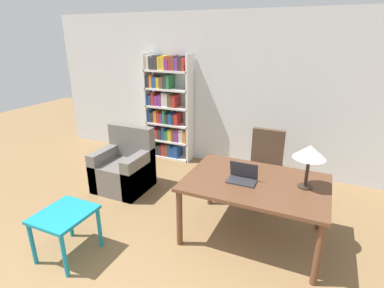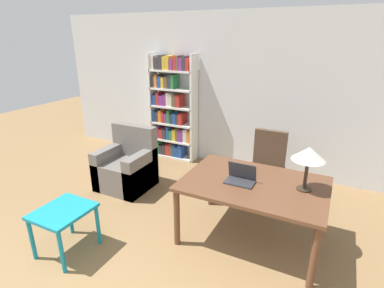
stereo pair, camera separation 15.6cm
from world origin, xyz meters
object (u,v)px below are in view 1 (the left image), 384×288
(desk, at_px, (255,188))
(office_chair, at_px, (264,169))
(side_table_blue, at_px, (65,220))
(laptop, at_px, (242,177))
(table_lamp, at_px, (310,153))
(armchair, at_px, (124,169))
(bookshelf, at_px, (167,110))

(desk, relative_size, office_chair, 1.55)
(side_table_blue, bearing_deg, laptop, 33.87)
(table_lamp, relative_size, armchair, 0.50)
(office_chair, distance_m, side_table_blue, 2.74)
(laptop, distance_m, table_lamp, 0.76)
(laptop, xyz_separation_m, office_chair, (0.06, 1.07, -0.34))
(armchair, bearing_deg, side_table_blue, -76.42)
(office_chair, height_order, side_table_blue, office_chair)
(armchair, bearing_deg, bookshelf, 90.14)
(side_table_blue, xyz_separation_m, armchair, (-0.37, 1.55, -0.13))
(desk, height_order, table_lamp, table_lamp)
(laptop, distance_m, office_chair, 1.12)
(office_chair, bearing_deg, armchair, -163.39)
(table_lamp, bearing_deg, office_chair, 123.14)
(laptop, bearing_deg, office_chair, 86.92)
(armchair, height_order, bookshelf, bookshelf)
(table_lamp, height_order, armchair, table_lamp)
(laptop, bearing_deg, desk, 22.03)
(desk, distance_m, bookshelf, 2.83)
(office_chair, distance_m, bookshelf, 2.27)
(desk, bearing_deg, table_lamp, 8.83)
(bookshelf, bearing_deg, table_lamp, -33.08)
(bookshelf, bearing_deg, laptop, -43.13)
(side_table_blue, bearing_deg, bookshelf, 97.24)
(table_lamp, height_order, office_chair, table_lamp)
(office_chair, xyz_separation_m, bookshelf, (-2.06, 0.81, 0.51))
(desk, distance_m, office_chair, 1.04)
(office_chair, distance_m, armchair, 2.15)
(laptop, xyz_separation_m, table_lamp, (0.66, 0.14, 0.35))
(armchair, bearing_deg, laptop, -12.80)
(laptop, height_order, bookshelf, bookshelf)
(office_chair, bearing_deg, side_table_blue, -127.94)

